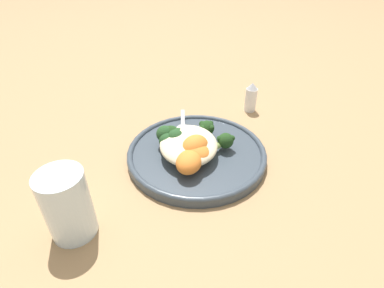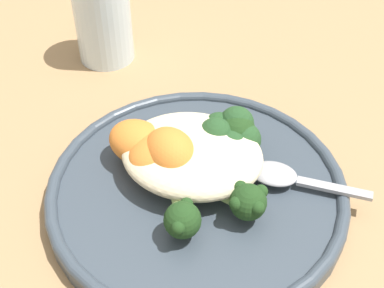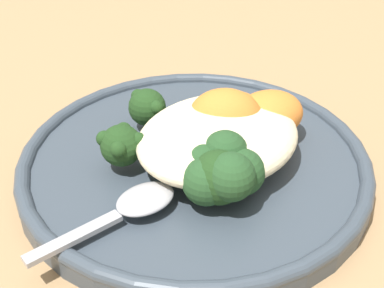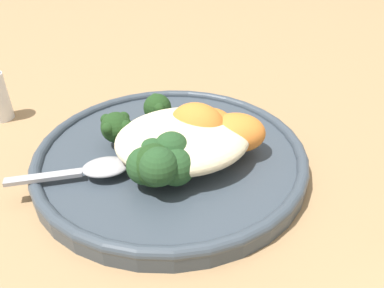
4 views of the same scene
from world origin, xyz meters
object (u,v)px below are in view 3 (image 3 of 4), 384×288
at_px(broccoli_stalk_0, 172,118).
at_px(sweet_potato_chunk_0, 235,120).
at_px(kale_tuft, 221,170).
at_px(spoon, 134,205).
at_px(broccoli_stalk_2, 186,155).
at_px(sweet_potato_chunk_1, 269,114).
at_px(sweet_potato_chunk_2, 225,118).
at_px(quinoa_mound, 218,137).
at_px(plate, 194,163).
at_px(broccoli_stalk_1, 137,145).
at_px(broccoli_stalk_3, 219,170).

relative_size(broccoli_stalk_0, sweet_potato_chunk_0, 1.70).
bearing_deg(sweet_potato_chunk_0, kale_tuft, 37.13).
distance_m(sweet_potato_chunk_0, spoon, 0.11).
height_order(broccoli_stalk_0, broccoli_stalk_2, broccoli_stalk_0).
distance_m(kale_tuft, spoon, 0.06).
bearing_deg(sweet_potato_chunk_1, kale_tuft, 20.20).
bearing_deg(sweet_potato_chunk_2, quinoa_mound, 31.52).
height_order(plate, broccoli_stalk_1, broccoli_stalk_1).
xyz_separation_m(broccoli_stalk_2, broccoli_stalk_3, (-0.00, 0.03, 0.00)).
xyz_separation_m(plate, kale_tuft, (0.02, 0.05, 0.03)).
bearing_deg(sweet_potato_chunk_1, broccoli_stalk_1, -21.04).
height_order(kale_tuft, spoon, kale_tuft).
bearing_deg(kale_tuft, broccoli_stalk_0, -106.28).
relative_size(plate, quinoa_mound, 2.12).
xyz_separation_m(quinoa_mound, sweet_potato_chunk_0, (-0.03, -0.01, 0.00)).
xyz_separation_m(broccoli_stalk_3, sweet_potato_chunk_2, (-0.04, -0.04, 0.01)).
xyz_separation_m(broccoli_stalk_3, sweet_potato_chunk_1, (-0.08, -0.03, 0.00)).
bearing_deg(broccoli_stalk_2, broccoli_stalk_1, -62.64).
bearing_deg(broccoli_stalk_0, spoon, 106.69).
bearing_deg(kale_tuft, quinoa_mound, -130.38).
relative_size(broccoli_stalk_2, kale_tuft, 1.32).
distance_m(broccoli_stalk_1, kale_tuft, 0.07).
relative_size(broccoli_stalk_1, broccoli_stalk_2, 1.27).
height_order(broccoli_stalk_0, broccoli_stalk_1, same).
bearing_deg(sweet_potato_chunk_1, quinoa_mound, -2.89).
xyz_separation_m(broccoli_stalk_0, broccoli_stalk_1, (0.05, 0.01, 0.00)).
bearing_deg(sweet_potato_chunk_0, plate, -14.89).
bearing_deg(broccoli_stalk_3, kale_tuft, 22.91).
height_order(broccoli_stalk_3, sweet_potato_chunk_1, broccoli_stalk_3).
xyz_separation_m(broccoli_stalk_1, broccoli_stalk_2, (-0.02, 0.03, -0.00)).
distance_m(quinoa_mound, broccoli_stalk_2, 0.03).
relative_size(broccoli_stalk_3, kale_tuft, 1.42).
bearing_deg(broccoli_stalk_2, kale_tuft, 86.05).
distance_m(sweet_potato_chunk_0, sweet_potato_chunk_2, 0.01).
distance_m(quinoa_mound, broccoli_stalk_3, 0.04).
bearing_deg(broccoli_stalk_1, sweet_potato_chunk_2, -176.16).
distance_m(sweet_potato_chunk_0, kale_tuft, 0.07).
distance_m(broccoli_stalk_0, kale_tuft, 0.09).
xyz_separation_m(broccoli_stalk_0, kale_tuft, (0.02, 0.08, 0.01)).
bearing_deg(broccoli_stalk_0, broccoli_stalk_1, 88.13).
relative_size(broccoli_stalk_1, spoon, 0.91).
xyz_separation_m(quinoa_mound, broccoli_stalk_1, (0.05, -0.04, -0.00)).
bearing_deg(sweet_potato_chunk_1, broccoli_stalk_2, -5.12).
bearing_deg(plate, broccoli_stalk_1, -26.70).
height_order(plate, kale_tuft, kale_tuft).
bearing_deg(quinoa_mound, kale_tuft, 49.62).
bearing_deg(broccoli_stalk_3, broccoli_stalk_2, -130.65).
xyz_separation_m(sweet_potato_chunk_2, spoon, (0.10, 0.02, -0.02)).
xyz_separation_m(plate, spoon, (0.08, 0.02, 0.01)).
height_order(broccoli_stalk_3, sweet_potato_chunk_0, same).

